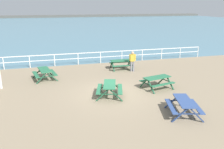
# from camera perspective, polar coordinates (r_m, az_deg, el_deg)

# --- Properties ---
(ground_plane) EXTENTS (30.00, 24.00, 0.20)m
(ground_plane) POSITION_cam_1_polar(r_m,az_deg,el_deg) (14.46, -0.05, -4.98)
(ground_plane) COLOR gray
(sea_band) EXTENTS (142.00, 90.00, 0.01)m
(sea_band) POSITION_cam_1_polar(r_m,az_deg,el_deg) (66.01, -12.59, 11.76)
(sea_band) COLOR teal
(sea_band) RESTS_ON ground
(distant_shoreline) EXTENTS (142.00, 6.00, 1.80)m
(distant_shoreline) POSITION_cam_1_polar(r_m,az_deg,el_deg) (108.89, -13.96, 13.47)
(distant_shoreline) COLOR #4C4C47
(distant_shoreline) RESTS_ON ground
(seaward_railing) EXTENTS (23.07, 0.07, 1.08)m
(seaward_railing) POSITION_cam_1_polar(r_m,az_deg,el_deg) (21.49, -5.57, 4.57)
(seaward_railing) COLOR white
(seaward_railing) RESTS_ON ground
(picnic_table_near_left) EXTENTS (1.95, 2.15, 0.80)m
(picnic_table_near_left) POSITION_cam_1_polar(r_m,az_deg,el_deg) (13.79, -0.59, -3.04)
(picnic_table_near_left) COLOR #286B47
(picnic_table_near_left) RESTS_ON ground
(picnic_table_near_right) EXTENTS (1.94, 2.14, 0.80)m
(picnic_table_near_right) POSITION_cam_1_polar(r_m,az_deg,el_deg) (12.03, 17.23, -6.87)
(picnic_table_near_right) COLOR #334C84
(picnic_table_near_right) RESTS_ON ground
(picnic_table_mid_centre) EXTENTS (2.09, 1.88, 0.80)m
(picnic_table_mid_centre) POSITION_cam_1_polar(r_m,az_deg,el_deg) (15.35, 10.99, -1.28)
(picnic_table_mid_centre) COLOR #286B47
(picnic_table_mid_centre) RESTS_ON ground
(picnic_table_far_left) EXTENTS (1.82, 2.05, 0.80)m
(picnic_table_far_left) POSITION_cam_1_polar(r_m,az_deg,el_deg) (17.58, -16.23, 0.65)
(picnic_table_far_left) COLOR #286B47
(picnic_table_far_left) RESTS_ON ground
(picnic_table_far_right) EXTENTS (1.88, 1.63, 0.80)m
(picnic_table_far_right) POSITION_cam_1_polar(r_m,az_deg,el_deg) (19.67, 2.29, 2.99)
(picnic_table_far_right) COLOR #286B47
(picnic_table_far_right) RESTS_ON ground
(visitor) EXTENTS (0.51, 0.32, 1.66)m
(visitor) POSITION_cam_1_polar(r_m,az_deg,el_deg) (18.96, 5.04, 3.55)
(visitor) COLOR slate
(visitor) RESTS_ON ground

